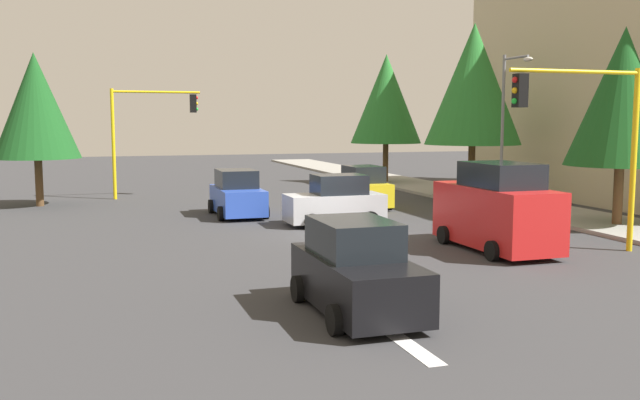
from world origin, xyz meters
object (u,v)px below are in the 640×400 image
at_px(tree_roadside_far, 386,99).
at_px(car_blue, 237,195).
at_px(traffic_signal_far_right, 148,121).
at_px(car_black, 356,271).
at_px(car_silver, 336,202).
at_px(tree_roadside_near, 623,97).
at_px(street_lamp_curbside, 508,114).
at_px(tree_roadside_mid, 474,84).
at_px(car_yellow, 362,189).
at_px(tree_opposite_side, 36,106).
at_px(traffic_signal_near_left, 586,123).
at_px(delivery_van_red, 496,210).

xyz_separation_m(tree_roadside_far, car_blue, (12.23, -12.14, -4.56)).
relative_size(traffic_signal_far_right, car_black, 1.39).
bearing_deg(car_silver, car_blue, -140.03).
height_order(traffic_signal_far_right, tree_roadside_near, tree_roadside_near).
xyz_separation_m(street_lamp_curbside, tree_roadside_mid, (-4.39, 0.80, 1.56)).
bearing_deg(traffic_signal_far_right, car_yellow, 51.85).
xyz_separation_m(tree_roadside_near, tree_roadside_far, (-20.00, -1.00, 0.52)).
height_order(tree_opposite_side, tree_roadside_far, tree_roadside_far).
bearing_deg(car_yellow, car_silver, -31.93).
bearing_deg(tree_roadside_mid, car_silver, -57.66).
bearing_deg(street_lamp_curbside, car_yellow, -119.01).
distance_m(street_lamp_curbside, car_black, 18.67).
bearing_deg(car_blue, tree_roadside_mid, 100.00).
xyz_separation_m(car_silver, car_black, (11.95, -3.68, 0.00)).
distance_m(traffic_signal_near_left, car_silver, 10.02).
xyz_separation_m(tree_opposite_side, car_blue, (6.23, 8.36, -3.86)).
bearing_deg(tree_roadside_far, car_yellow, -28.14).
relative_size(street_lamp_curbside, car_black, 1.71).
xyz_separation_m(traffic_signal_near_left, traffic_signal_far_right, (-20.00, -11.40, 0.04)).
bearing_deg(street_lamp_curbside, car_blue, -100.34).
bearing_deg(car_yellow, street_lamp_curbside, 60.99).
xyz_separation_m(delivery_van_red, car_blue, (-10.39, -6.20, -0.38)).
relative_size(traffic_signal_far_right, car_silver, 1.50).
distance_m(street_lamp_curbside, delivery_van_red, 10.43).
bearing_deg(tree_roadside_near, tree_opposite_side, -123.07).
height_order(tree_roadside_far, car_yellow, tree_roadside_far).
distance_m(street_lamp_curbside, car_yellow, 7.38).
bearing_deg(tree_roadside_mid, delivery_van_red, -27.04).
height_order(tree_roadside_mid, car_black, tree_roadside_mid).
distance_m(traffic_signal_far_right, tree_opposite_side, 5.71).
bearing_deg(tree_roadside_near, delivery_van_red, -69.35).
relative_size(tree_opposite_side, car_blue, 1.78).
distance_m(traffic_signal_far_right, car_blue, 9.33).
distance_m(tree_opposite_side, car_blue, 11.12).
bearing_deg(car_silver, tree_roadside_mid, 122.34).
xyz_separation_m(tree_roadside_near, car_black, (7.95, -13.65, -4.05)).
bearing_deg(car_yellow, delivery_van_red, 0.33).
bearing_deg(street_lamp_curbside, tree_roadside_far, 178.81).
xyz_separation_m(traffic_signal_near_left, delivery_van_red, (-1.38, -2.13, -2.72)).
distance_m(tree_roadside_mid, car_blue, 13.78).
relative_size(street_lamp_curbside, delivery_van_red, 1.46).
relative_size(car_blue, car_yellow, 1.08).
bearing_deg(traffic_signal_far_right, car_silver, 27.42).
xyz_separation_m(traffic_signal_near_left, tree_roadside_far, (-24.00, 3.81, 1.46)).
relative_size(tree_roadside_far, car_blue, 2.04).
relative_size(traffic_signal_far_right, tree_roadside_near, 0.76).
height_order(delivery_van_red, car_black, delivery_van_red).
height_order(car_blue, car_black, same).
xyz_separation_m(traffic_signal_far_right, car_silver, (12.00, 6.23, -3.15)).
height_order(tree_opposite_side, car_blue, tree_opposite_side).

